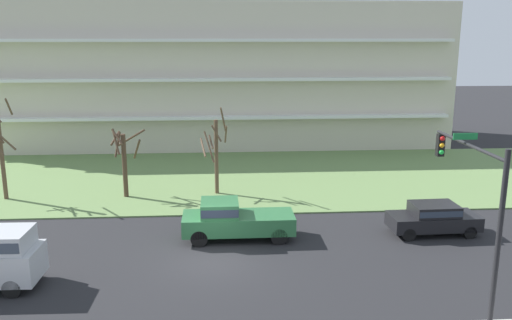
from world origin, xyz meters
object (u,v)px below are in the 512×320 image
(tree_far_left, at_px, (0,146))
(tree_center, at_px, (216,152))
(pickup_green_near_left, at_px, (233,219))
(sedan_black_center_right, at_px, (434,217))
(tree_left, at_px, (125,158))
(traffic_signal_mast, at_px, (475,194))

(tree_far_left, distance_m, tree_center, 12.70)
(pickup_green_near_left, bearing_deg, sedan_black_center_right, 179.81)
(tree_left, height_order, pickup_green_near_left, tree_left)
(tree_far_left, height_order, traffic_signal_mast, traffic_signal_mast)
(tree_center, distance_m, sedan_black_center_right, 13.33)
(sedan_black_center_right, bearing_deg, pickup_green_near_left, -1.70)
(tree_center, bearing_deg, sedan_black_center_right, -34.86)
(tree_far_left, distance_m, traffic_signal_mast, 26.20)
(tree_left, bearing_deg, tree_far_left, -178.95)
(pickup_green_near_left, bearing_deg, tree_left, -49.14)
(pickup_green_near_left, bearing_deg, tree_center, -83.69)
(sedan_black_center_right, bearing_deg, tree_far_left, -18.72)
(tree_left, xyz_separation_m, tree_center, (5.52, 0.22, 0.26))
(tree_left, xyz_separation_m, pickup_green_near_left, (6.38, -7.33, -1.45))
(pickup_green_near_left, xyz_separation_m, sedan_black_center_right, (9.97, 0.00, -0.14))
(pickup_green_near_left, relative_size, traffic_signal_mast, 0.86)
(traffic_signal_mast, bearing_deg, tree_left, 135.10)
(tree_far_left, distance_m, tree_left, 7.21)
(tree_far_left, bearing_deg, sedan_black_center_right, -17.02)
(tree_left, xyz_separation_m, sedan_black_center_right, (16.36, -7.33, -1.60))
(tree_far_left, relative_size, tree_center, 1.12)
(tree_left, bearing_deg, traffic_signal_mast, -44.90)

